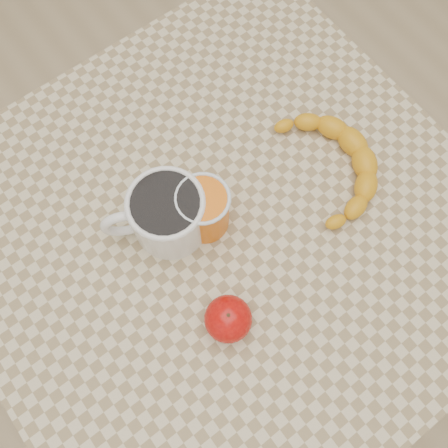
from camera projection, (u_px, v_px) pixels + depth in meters
ground at (224, 312)px, 1.48m from camera, size 3.00×3.00×0.00m
table at (224, 245)px, 0.86m from camera, size 0.80×0.80×0.75m
coffee_mug at (166, 214)px, 0.73m from camera, size 0.17×0.15×0.10m
orange_juice_glass at (204, 209)px, 0.73m from camera, size 0.08×0.08×0.09m
apple at (228, 319)px, 0.70m from camera, size 0.09×0.09×0.06m
banana at (332, 166)px, 0.79m from camera, size 0.35×0.37×0.04m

